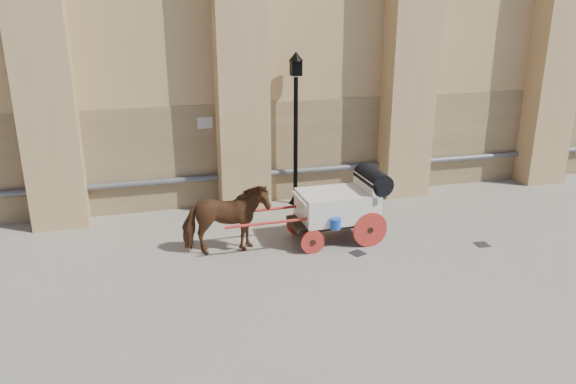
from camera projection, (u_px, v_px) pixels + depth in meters
name	position (u px, v px, depth m)	size (l,w,h in m)	color
ground	(315.00, 255.00, 13.37)	(90.00, 90.00, 0.00)	gray
horse	(226.00, 220.00, 13.19)	(0.92, 2.02, 1.71)	brown
carriage	(342.00, 203.00, 13.92)	(4.13, 1.48, 1.80)	black
street_lamp	(296.00, 125.00, 16.00)	(0.41, 0.41, 4.42)	black
drain_grate_near	(358.00, 253.00, 13.42)	(0.32, 0.32, 0.01)	black
drain_grate_far	(482.00, 244.00, 13.91)	(0.32, 0.32, 0.01)	black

